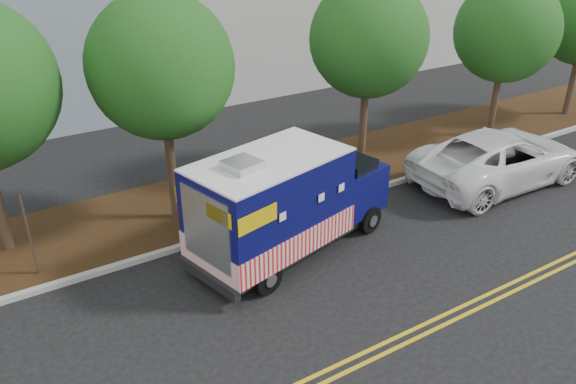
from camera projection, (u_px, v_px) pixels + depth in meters
ground at (237, 263)px, 14.94m from camera, size 120.00×120.00×0.00m
curb at (214, 237)px, 15.97m from camera, size 120.00×0.18×0.15m
mulch_strip at (186, 207)px, 17.56m from camera, size 120.00×4.00×0.15m
centerline_near at (335, 366)px, 11.56m from camera, size 120.00×0.10×0.01m
centerline_far at (342, 374)px, 11.37m from camera, size 120.00×0.10×0.01m
tree_b at (161, 67)px, 14.81m from camera, size 3.91×3.91×6.67m
tree_c at (369, 39)px, 17.95m from camera, size 3.83×3.83×6.63m
tree_d at (507, 31)px, 21.09m from camera, size 3.91×3.91×6.28m
sign_post at (30, 238)px, 13.79m from camera, size 0.06×0.06×2.40m
food_truck at (284, 206)px, 14.80m from camera, size 6.32×3.52×3.15m
white_car at (499, 158)px, 18.95m from camera, size 6.53×3.11×1.80m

